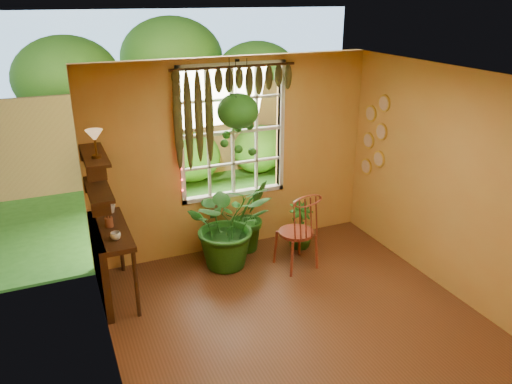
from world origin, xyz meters
TOP-DOWN VIEW (x-y plane):
  - floor at (0.00, 0.00)m, footprint 4.50×4.50m
  - ceiling at (0.00, 0.00)m, footprint 4.50×4.50m
  - wall_back at (0.00, 2.25)m, footprint 4.00×0.00m
  - wall_left at (-2.00, 0.00)m, footprint 0.00×4.50m
  - wall_right at (2.00, 0.00)m, footprint 0.00×4.50m
  - window at (0.00, 2.28)m, footprint 1.52×0.10m
  - valance_vine at (-0.08, 2.16)m, footprint 1.70×0.12m
  - string_lights at (-0.76, 2.19)m, footprint 0.03×0.03m
  - wall_plates at (1.98, 1.79)m, footprint 0.04×0.32m
  - counter_ledge at (-1.91, 1.60)m, footprint 0.40×1.20m
  - shelf_lower at (-1.88, 1.60)m, footprint 0.25×0.90m
  - shelf_upper at (-1.88, 1.60)m, footprint 0.25×0.90m
  - backyard at (0.24, 6.87)m, footprint 14.00×10.00m
  - windsor_chair at (0.54, 1.33)m, footprint 0.53×0.56m
  - potted_plant_left at (-0.28, 1.74)m, footprint 1.24×1.12m
  - potted_plant_mid at (0.15, 2.05)m, footprint 0.65×0.57m
  - potted_plant_right at (0.84, 1.82)m, footprint 0.49×0.49m
  - hanging_basket at (-0.02, 2.01)m, footprint 0.54×0.54m
  - cup_a at (-1.78, 1.28)m, footprint 0.12×0.12m
  - cup_b at (-1.72, 2.05)m, footprint 0.13×0.13m
  - brush_jar at (-1.80, 1.64)m, footprint 0.10×0.10m
  - shelf_vase at (-1.87, 1.86)m, footprint 0.18×0.18m
  - tiffany_lamp at (-1.86, 1.44)m, footprint 0.18×0.18m

SIDE VIEW (x-z plane):
  - floor at x=0.00m, z-range 0.00..0.00m
  - potted_plant_right at x=0.84m, z-range 0.00..0.69m
  - windsor_chair at x=0.54m, z-range -0.27..1.00m
  - potted_plant_mid at x=0.15m, z-range 0.00..1.05m
  - counter_ledge at x=-1.91m, z-range 0.10..1.00m
  - potted_plant_left at x=-0.28m, z-range 0.00..1.23m
  - cup_a at x=-1.78m, z-range 0.90..0.99m
  - cup_b at x=-1.72m, z-range 0.90..1.01m
  - brush_jar at x=-1.80m, z-range 0.86..1.21m
  - backyard at x=0.24m, z-range -4.72..7.28m
  - wall_back at x=0.00m, z-range -0.65..3.35m
  - wall_left at x=-2.00m, z-range -0.90..3.60m
  - wall_right at x=2.00m, z-range -0.90..3.60m
  - shelf_lower at x=-1.88m, z-range 1.38..1.42m
  - shelf_vase at x=-1.87m, z-range 1.42..1.56m
  - wall_plates at x=1.98m, z-range 1.00..2.10m
  - window at x=0.00m, z-range 0.77..2.63m
  - string_lights at x=-0.76m, z-range 0.98..2.52m
  - shelf_upper at x=-1.88m, z-range 1.78..1.82m
  - hanging_basket at x=-0.02m, z-range 1.35..2.60m
  - tiffany_lamp at x=-1.86m, z-range 1.89..2.19m
  - valance_vine at x=-0.08m, z-range 1.73..2.83m
  - ceiling at x=0.00m, z-range 2.70..2.70m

